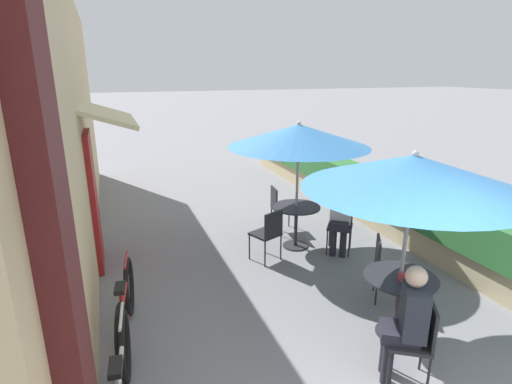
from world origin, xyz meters
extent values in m
cube|color=#D6B784|center=(-2.55, 5.60, 2.10)|extent=(0.24, 11.19, 4.20)
cube|color=#4C1919|center=(-2.37, 0.60, 2.10)|extent=(0.12, 0.56, 4.20)
cube|color=maroon|center=(-2.39, 5.04, 1.05)|extent=(0.08, 0.96, 2.10)
cube|color=beige|center=(-2.08, 5.04, 2.35)|extent=(0.78, 1.80, 0.30)
cube|color=tan|center=(2.75, 5.50, 0.23)|extent=(0.44, 10.19, 0.45)
cube|color=#2D6B33|center=(2.75, 5.50, 0.73)|extent=(0.60, 9.68, 0.56)
cylinder|color=#28282D|center=(0.83, 1.91, 0.01)|extent=(0.44, 0.44, 0.02)
cylinder|color=#28282D|center=(0.83, 1.91, 0.37)|extent=(0.06, 0.06, 0.72)
cylinder|color=#28282D|center=(0.83, 1.91, 0.73)|extent=(0.81, 0.81, 0.02)
cylinder|color=#B7B7BC|center=(0.83, 1.91, 1.04)|extent=(0.04, 0.04, 2.08)
cone|color=#387ABC|center=(0.83, 1.91, 1.95)|extent=(2.32, 2.32, 0.36)
sphere|color=#B7B7BC|center=(0.83, 1.91, 2.14)|extent=(0.07, 0.07, 0.07)
cube|color=#232328|center=(1.23, 2.53, 0.45)|extent=(0.55, 0.55, 0.04)
cube|color=#232328|center=(1.07, 2.63, 0.66)|extent=(0.23, 0.34, 0.42)
cylinder|color=#232328|center=(1.28, 2.29, 0.23)|extent=(0.02, 0.02, 0.45)
cylinder|color=#232328|center=(1.48, 2.59, 0.23)|extent=(0.02, 0.02, 0.45)
cylinder|color=#232328|center=(0.98, 2.48, 0.23)|extent=(0.02, 0.02, 0.45)
cylinder|color=#232328|center=(1.17, 2.78, 0.23)|extent=(0.02, 0.02, 0.45)
cube|color=#232328|center=(0.42, 1.28, 0.45)|extent=(0.55, 0.55, 0.04)
cube|color=#232328|center=(0.58, 1.18, 0.66)|extent=(0.23, 0.34, 0.42)
cylinder|color=#232328|center=(0.37, 1.52, 0.23)|extent=(0.02, 0.02, 0.45)
cylinder|color=#232328|center=(0.18, 1.22, 0.23)|extent=(0.02, 0.02, 0.45)
cylinder|color=#232328|center=(0.67, 1.33, 0.23)|extent=(0.02, 0.02, 0.45)
cylinder|color=#232328|center=(0.48, 1.03, 0.23)|extent=(0.02, 0.02, 0.45)
cylinder|color=#23232D|center=(0.32, 1.44, 0.24)|extent=(0.11, 0.11, 0.47)
cylinder|color=#23232D|center=(0.23, 1.31, 0.24)|extent=(0.11, 0.11, 0.47)
cube|color=#23232D|center=(0.35, 1.32, 0.53)|extent=(0.46, 0.45, 0.12)
cube|color=#282D38|center=(0.44, 1.26, 0.78)|extent=(0.37, 0.40, 0.50)
sphere|color=beige|center=(0.42, 1.28, 1.15)|extent=(0.20, 0.20, 0.20)
cylinder|color=#B73D3D|center=(0.77, 1.84, 0.79)|extent=(0.07, 0.07, 0.09)
cylinder|color=#28282D|center=(0.80, 4.51, 0.01)|extent=(0.44, 0.44, 0.02)
cylinder|color=#28282D|center=(0.80, 4.51, 0.37)|extent=(0.06, 0.06, 0.72)
cylinder|color=#28282D|center=(0.80, 4.51, 0.73)|extent=(0.81, 0.81, 0.02)
cylinder|color=#B7B7BC|center=(0.80, 4.51, 1.04)|extent=(0.04, 0.04, 2.08)
cone|color=#387ABC|center=(0.80, 4.51, 1.95)|extent=(2.32, 2.32, 0.36)
sphere|color=#B7B7BC|center=(0.80, 4.51, 2.14)|extent=(0.07, 0.07, 0.07)
cube|color=#232328|center=(1.40, 4.06, 0.45)|extent=(0.56, 0.56, 0.04)
cube|color=#232328|center=(1.51, 4.21, 0.66)|extent=(0.32, 0.25, 0.42)
cylinder|color=#232328|center=(1.14, 4.02, 0.23)|extent=(0.02, 0.02, 0.45)
cylinder|color=#232328|center=(1.43, 3.81, 0.23)|extent=(0.02, 0.02, 0.45)
cylinder|color=#232328|center=(1.36, 4.31, 0.23)|extent=(0.02, 0.02, 0.45)
cylinder|color=#232328|center=(1.65, 4.09, 0.23)|extent=(0.02, 0.02, 0.45)
cylinder|color=#23232D|center=(1.22, 3.96, 0.24)|extent=(0.11, 0.11, 0.47)
cylinder|color=#23232D|center=(1.35, 3.87, 0.24)|extent=(0.11, 0.11, 0.47)
cube|color=#23232D|center=(1.34, 3.99, 0.53)|extent=(0.46, 0.47, 0.12)
cube|color=white|center=(1.41, 4.07, 0.78)|extent=(0.40, 0.38, 0.50)
sphere|color=brown|center=(1.40, 4.06, 1.15)|extent=(0.20, 0.20, 0.20)
cube|color=#232328|center=(0.89, 5.25, 0.45)|extent=(0.45, 0.45, 0.04)
cube|color=#232328|center=(0.71, 5.27, 0.66)|extent=(0.08, 0.38, 0.42)
cylinder|color=#232328|center=(1.05, 5.05, 0.23)|extent=(0.02, 0.02, 0.45)
cylinder|color=#232328|center=(1.10, 5.41, 0.23)|extent=(0.02, 0.02, 0.45)
cylinder|color=#232328|center=(0.69, 5.09, 0.23)|extent=(0.02, 0.02, 0.45)
cylinder|color=#232328|center=(0.74, 5.45, 0.23)|extent=(0.02, 0.02, 0.45)
cube|color=#232328|center=(0.11, 4.22, 0.45)|extent=(0.52, 0.52, 0.04)
cube|color=#232328|center=(0.18, 4.05, 0.66)|extent=(0.36, 0.17, 0.42)
cylinder|color=#232328|center=(0.21, 4.46, 0.23)|extent=(0.02, 0.02, 0.45)
cylinder|color=#232328|center=(-0.12, 4.32, 0.23)|extent=(0.02, 0.02, 0.45)
cylinder|color=#232328|center=(0.35, 4.12, 0.23)|extent=(0.02, 0.02, 0.45)
cylinder|color=#232328|center=(0.02, 3.98, 0.23)|extent=(0.02, 0.02, 0.45)
torus|color=black|center=(-2.15, 2.29, 0.35)|extent=(0.13, 0.71, 0.71)
cylinder|color=silver|center=(-2.20, 1.77, 0.55)|extent=(0.12, 0.82, 0.04)
cylinder|color=silver|center=(-2.23, 1.48, 0.65)|extent=(0.04, 0.04, 0.25)
cube|color=black|center=(-2.23, 1.48, 0.78)|extent=(0.12, 0.23, 0.05)
cylinder|color=silver|center=(-2.15, 2.25, 0.73)|extent=(0.07, 0.46, 0.03)
torus|color=black|center=(-2.04, 3.45, 0.37)|extent=(0.15, 0.73, 0.73)
torus|color=black|center=(-2.17, 2.41, 0.37)|extent=(0.15, 0.73, 0.73)
cylinder|color=#B21E1E|center=(-2.11, 2.93, 0.57)|extent=(0.14, 0.82, 0.04)
cylinder|color=#B21E1E|center=(-2.13, 2.75, 0.38)|extent=(0.12, 0.60, 0.40)
cylinder|color=#B21E1E|center=(-2.14, 2.64, 0.68)|extent=(0.04, 0.04, 0.26)
cube|color=black|center=(-2.14, 2.64, 0.81)|extent=(0.13, 0.23, 0.05)
cylinder|color=#B21E1E|center=(-2.04, 3.41, 0.75)|extent=(0.09, 0.46, 0.03)
camera|label=1|loc=(-2.11, -1.27, 2.96)|focal=28.00mm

